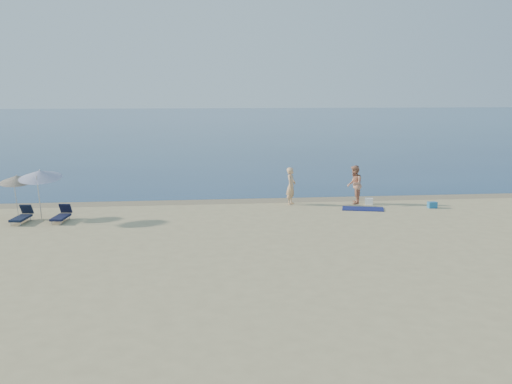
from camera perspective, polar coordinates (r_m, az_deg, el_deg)
ground at (r=14.59m, az=8.66°, el=-13.91°), size 160.00×160.00×0.00m
sea at (r=113.12m, az=-5.06°, el=6.23°), size 240.00×160.00×0.01m
wet_sand_strip at (r=33.02m, az=-0.36°, el=-0.77°), size 240.00×1.60×0.00m
person_left at (r=31.90m, az=3.14°, el=0.54°), size 0.70×0.80×1.85m
person_right at (r=32.39m, az=8.75°, el=0.65°), size 0.98×1.12×1.93m
beach_towel at (r=31.12m, az=9.48°, el=-1.48°), size 2.18×1.58×0.03m
white_bag at (r=32.38m, az=10.01°, el=-0.82°), size 0.47×0.43×0.32m
blue_cooler at (r=32.14m, az=15.40°, el=-1.11°), size 0.43×0.31×0.30m
umbrella_near at (r=29.16m, az=-18.65°, el=1.50°), size 2.08×2.10×2.42m
umbrella_far at (r=30.28m, az=-20.50°, el=1.11°), size 1.76×1.78×2.07m
lounger_left at (r=29.43m, az=-20.10°, el=-2.06°), size 0.74×1.64×0.70m
lounger_right at (r=29.10m, az=-16.91°, el=-2.02°), size 0.74×1.63×0.69m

